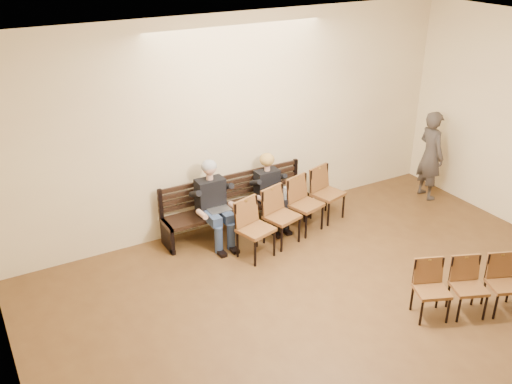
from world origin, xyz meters
TOP-DOWN VIEW (x-y plane):
  - room_walls at (0.00, 0.79)m, footprint 8.02×10.01m
  - bench at (-0.19, 4.65)m, footprint 2.60×0.90m
  - seated_man at (-0.69, 4.53)m, footprint 0.56×0.78m
  - seated_woman at (0.35, 4.53)m, footprint 0.50×0.69m
  - laptop at (-0.65, 4.41)m, footprint 0.38×0.32m
  - water_bottle at (0.49, 4.27)m, footprint 0.08×0.08m
  - bag at (0.70, 4.75)m, footprint 0.45×0.37m
  - passerby at (3.50, 4.05)m, footprint 0.54×0.75m
  - chair_row_front at (0.50, 4.00)m, footprint 2.31×1.11m
  - chair_row_back at (1.59, 1.05)m, footprint 1.94×1.12m

SIDE VIEW (x-z plane):
  - bag at x=0.70m, z-range 0.00..0.28m
  - bench at x=-0.19m, z-range 0.00..0.45m
  - chair_row_back at x=1.59m, z-range 0.00..0.79m
  - chair_row_front at x=0.50m, z-range 0.00..0.93m
  - water_bottle at x=0.49m, z-range 0.45..0.68m
  - seated_woman at x=0.35m, z-range 0.00..1.15m
  - laptop at x=-0.65m, z-range 0.45..0.70m
  - seated_man at x=-0.69m, z-range 0.00..1.35m
  - passerby at x=3.50m, z-range 0.00..1.92m
  - room_walls at x=0.00m, z-range 0.78..4.29m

